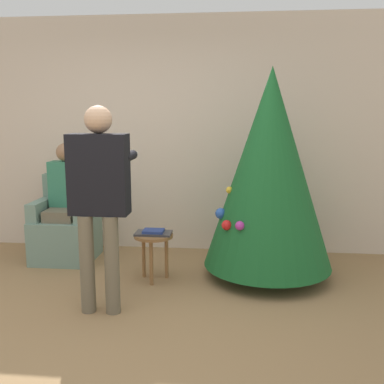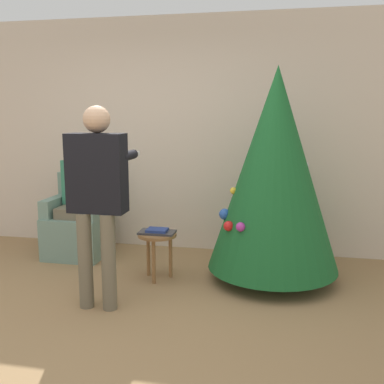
{
  "view_description": "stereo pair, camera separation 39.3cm",
  "coord_description": "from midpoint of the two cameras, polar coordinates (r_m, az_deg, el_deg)",
  "views": [
    {
      "loc": [
        1.0,
        -2.98,
        1.63
      ],
      "look_at": [
        0.6,
        0.87,
        0.93
      ],
      "focal_mm": 42.0,
      "sensor_mm": 36.0,
      "label": 1
    },
    {
      "loc": [
        1.39,
        -2.92,
        1.63
      ],
      "look_at": [
        0.6,
        0.87,
        0.93
      ],
      "focal_mm": 42.0,
      "sensor_mm": 36.0,
      "label": 2
    }
  ],
  "objects": [
    {
      "name": "ground_plane",
      "position": [
        3.58,
        -14.99,
        -17.27
      ],
      "size": [
        14.0,
        14.0,
        0.0
      ],
      "primitive_type": "plane",
      "color": "#99754C"
    },
    {
      "name": "wall_back",
      "position": [
        5.33,
        -7.11,
        7.11
      ],
      "size": [
        8.0,
        0.06,
        2.7
      ],
      "color": "beige",
      "rests_on": "ground_plane"
    },
    {
      "name": "christmas_tree",
      "position": [
        4.34,
        7.3,
        2.92
      ],
      "size": [
        1.25,
        1.25,
        2.05
      ],
      "color": "brown",
      "rests_on": "ground_plane"
    },
    {
      "name": "armchair",
      "position": [
        5.26,
        -17.69,
        -4.44
      ],
      "size": [
        0.64,
        0.64,
        0.93
      ],
      "color": "gray",
      "rests_on": "ground_plane"
    },
    {
      "name": "person_seated",
      "position": [
        5.16,
        -18.0,
        -0.52
      ],
      "size": [
        0.36,
        0.46,
        1.29
      ],
      "color": "#6B604C",
      "rests_on": "ground_plane"
    },
    {
      "name": "person_standing",
      "position": [
        3.69,
        -14.71,
        0.27
      ],
      "size": [
        0.48,
        0.57,
        1.68
      ],
      "color": "#6B604C",
      "rests_on": "ground_plane"
    },
    {
      "name": "side_stool",
      "position": [
        4.4,
        -7.48,
        -6.38
      ],
      "size": [
        0.38,
        0.38,
        0.46
      ],
      "color": "olive",
      "rests_on": "ground_plane"
    },
    {
      "name": "laptop",
      "position": [
        4.37,
        -7.51,
        -5.24
      ],
      "size": [
        0.35,
        0.2,
        0.02
      ],
      "color": "#38383D",
      "rests_on": "side_stool"
    },
    {
      "name": "book",
      "position": [
        4.36,
        -7.52,
        -4.97
      ],
      "size": [
        0.2,
        0.16,
        0.02
      ],
      "color": "navy",
      "rests_on": "laptop"
    }
  ]
}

